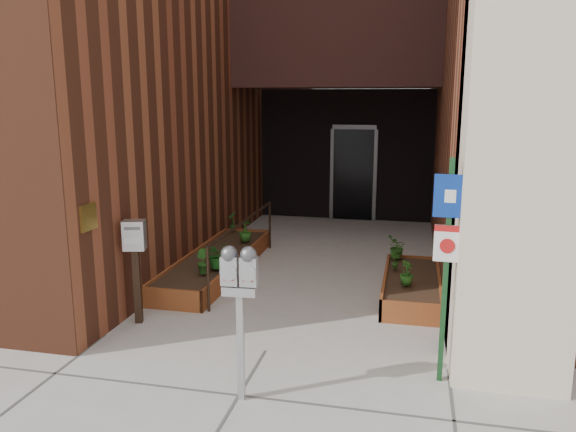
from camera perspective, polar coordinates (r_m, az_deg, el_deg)
The scene contains 14 objects.
ground at distance 6.55m, azimuth -2.32°, elevation -13.52°, with size 80.00×80.00×0.00m, color #9E9991.
planter_left at distance 9.35m, azimuth -7.28°, elevation -4.81°, with size 0.90×3.60×0.30m.
planter_right at distance 8.35m, azimuth 12.44°, elevation -7.07°, with size 0.80×2.20×0.30m.
handrail at distance 8.99m, azimuth -4.49°, elevation -1.37°, with size 0.04×3.34×0.90m.
parking_meter at distance 5.16m, azimuth -4.96°, elevation -6.72°, with size 0.34×0.17×1.51m.
sign_post at distance 5.63m, azimuth 15.87°, elevation -3.16°, with size 0.31×0.08×2.27m.
payment_dropbox at distance 7.23m, azimuth -15.26°, elevation -3.31°, with size 0.31×0.26×1.33m.
shrub_left_a at distance 8.49m, azimuth -7.21°, elevation -3.93°, with size 0.37×0.37×0.41m, color #185117.
shrub_left_b at distance 8.28m, azimuth -8.71°, elevation -4.57°, with size 0.20×0.20×0.36m, color #205117.
shrub_left_c at distance 10.01m, azimuth -4.37°, elevation -1.46°, with size 0.22×0.22×0.39m, color #255F1B.
shrub_left_d at distance 10.80m, azimuth -5.66°, elevation -0.52°, with size 0.20×0.20×0.38m, color #185519.
shrub_right_a at distance 7.87m, azimuth 11.98°, elevation -5.66°, with size 0.19×0.19×0.33m, color #215718.
shrub_right_b at distance 8.55m, azimuth 10.87°, elevation -4.28°, with size 0.16×0.16×0.31m, color #245718.
shrub_right_c at distance 9.11m, azimuth 11.01°, elevation -3.11°, with size 0.32×0.32×0.36m, color #28611B.
Camera 1 is at (1.54, -5.70, 2.82)m, focal length 35.00 mm.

